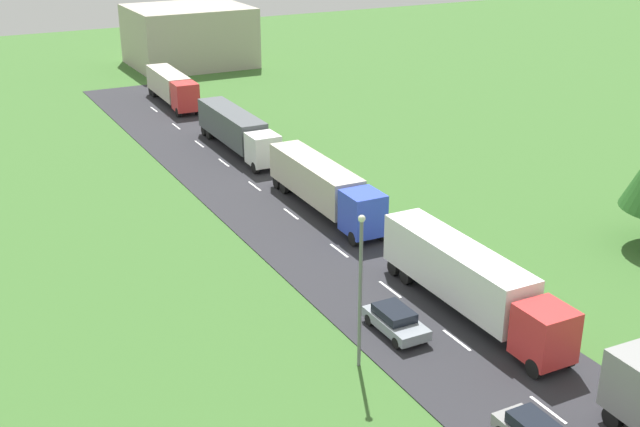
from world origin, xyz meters
TOP-DOWN VIEW (x-y plane):
  - road at (0.00, 24.50)m, footprint 10.00×140.00m
  - lane_marking_centre at (0.00, 22.69)m, footprint 0.16×123.18m
  - truck_second at (2.31, 29.59)m, footprint 2.52×14.51m
  - truck_third at (2.41, 47.24)m, footprint 2.66×14.29m
  - truck_fourth at (2.44, 64.25)m, footprint 2.63×14.41m
  - truck_fifth at (2.59, 83.58)m, footprint 2.83×12.39m
  - car_third at (-2.47, 29.61)m, footprint 1.91×4.12m
  - lamppost_second at (-5.82, 27.77)m, footprint 0.36×0.36m
  - distant_building at (11.65, 103.73)m, footprint 15.31×13.28m

SIDE VIEW (x-z plane):
  - road at x=0.00m, z-range 0.00..0.06m
  - lane_marking_centre at x=0.00m, z-range 0.06..0.07m
  - car_third at x=-2.47m, z-range 0.10..1.48m
  - truck_fifth at x=2.59m, z-range 0.35..3.77m
  - truck_fourth at x=2.44m, z-range 0.33..3.80m
  - truck_third at x=2.41m, z-range 0.35..3.85m
  - truck_second at x=2.31m, z-range 0.32..4.07m
  - distant_building at x=11.65m, z-range 0.00..7.83m
  - lamppost_second at x=-5.82m, z-range 0.48..8.70m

